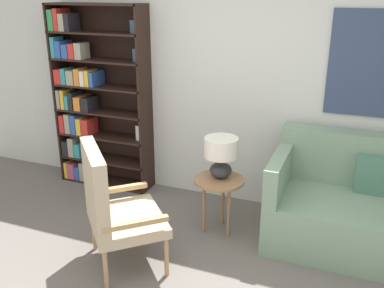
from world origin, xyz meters
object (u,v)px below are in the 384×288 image
(armchair, at_px, (110,203))
(side_table, at_px, (219,186))
(couch, at_px, (373,211))
(bookshelf, at_px, (91,99))
(table_lamp, at_px, (221,153))

(armchair, distance_m, side_table, 1.03)
(armchair, height_order, couch, armchair)
(bookshelf, distance_m, couch, 3.07)
(bookshelf, distance_m, side_table, 1.84)
(side_table, relative_size, table_lamp, 1.40)
(bookshelf, relative_size, couch, 1.16)
(couch, distance_m, side_table, 1.34)
(couch, relative_size, table_lamp, 4.55)
(bookshelf, bearing_deg, table_lamp, -16.39)
(armchair, xyz_separation_m, table_lamp, (0.62, 0.86, 0.19))
(armchair, distance_m, table_lamp, 1.08)
(bookshelf, xyz_separation_m, armchair, (1.06, -1.35, -0.41))
(table_lamp, bearing_deg, side_table, -89.17)
(bookshelf, xyz_separation_m, couch, (2.99, -0.28, -0.64))
(bookshelf, xyz_separation_m, table_lamp, (1.68, -0.49, -0.22))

